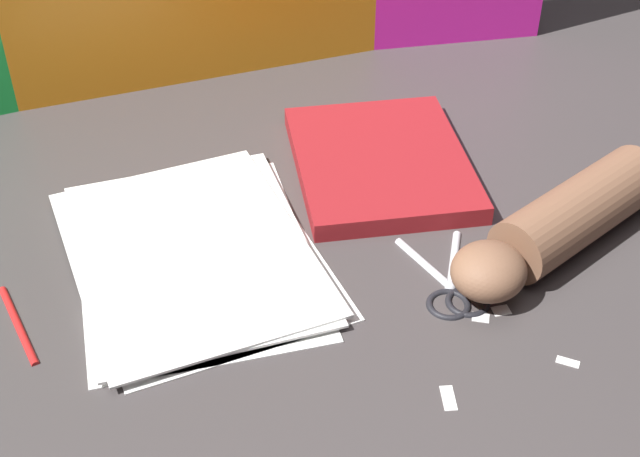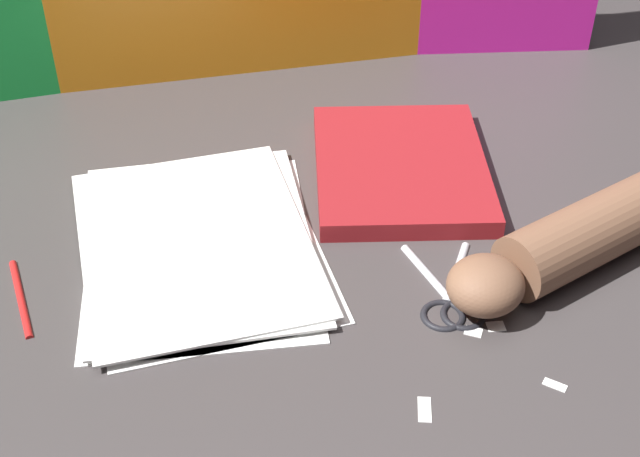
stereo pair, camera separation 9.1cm
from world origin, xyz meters
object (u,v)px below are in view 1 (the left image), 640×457
Objects in this scene: paper_stack at (194,254)px; hand_forearm at (560,224)px; book_closed at (381,163)px; scissors at (452,286)px.

paper_stack is 1.12× the size of hand_forearm.
paper_stack is 0.27m from book_closed.
hand_forearm reaches higher than book_closed.
hand_forearm reaches higher than paper_stack.
scissors is at bearing -94.19° from book_closed.
book_closed reaches higher than paper_stack.
hand_forearm is at bearing 8.00° from scissors.
scissors is (-0.02, -0.23, -0.01)m from book_closed.
book_closed is 0.95× the size of hand_forearm.
book_closed is at bearing 18.32° from paper_stack.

